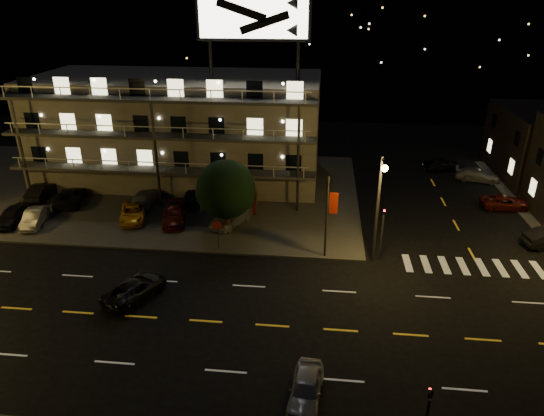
# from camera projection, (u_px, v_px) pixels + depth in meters

# --- Properties ---
(ground) EXTENTS (140.00, 140.00, 0.00)m
(ground) POSITION_uv_depth(u_px,v_px,m) (239.00, 323.00, 28.73)
(ground) COLOR black
(ground) RESTS_ON ground
(curb_nw) EXTENTS (44.00, 24.00, 0.15)m
(curb_nw) POSITION_uv_depth(u_px,v_px,m) (134.00, 188.00, 48.20)
(curb_nw) COLOR #3A3A37
(curb_nw) RESTS_ON ground
(motel) EXTENTS (28.00, 13.80, 18.10)m
(motel) POSITION_uv_depth(u_px,v_px,m) (180.00, 128.00, 49.18)
(motel) COLOR gray
(motel) RESTS_ON ground
(hill_backdrop) EXTENTS (120.00, 25.00, 24.00)m
(hill_backdrop) POSITION_uv_depth(u_px,v_px,m) (269.00, 31.00, 86.99)
(hill_backdrop) COLOR black
(hill_backdrop) RESTS_ON ground
(streetlight_nc) EXTENTS (0.44, 1.92, 8.00)m
(streetlight_nc) POSITION_uv_depth(u_px,v_px,m) (379.00, 200.00, 33.08)
(streetlight_nc) COLOR #2D2D30
(streetlight_nc) RESTS_ON ground
(signal_nw) EXTENTS (0.20, 0.27, 4.60)m
(signal_nw) POSITION_uv_depth(u_px,v_px,m) (382.00, 228.00, 34.52)
(signal_nw) COLOR #2D2D30
(signal_nw) RESTS_ON ground
(banner_north) EXTENTS (0.83, 0.16, 6.40)m
(banner_north) POSITION_uv_depth(u_px,v_px,m) (328.00, 215.00, 34.46)
(banner_north) COLOR #2D2D30
(banner_north) RESTS_ON ground
(stop_sign) EXTENTS (0.91, 0.11, 2.61)m
(stop_sign) POSITION_uv_depth(u_px,v_px,m) (218.00, 230.00, 36.10)
(stop_sign) COLOR #2D2D30
(stop_sign) RESTS_ON ground
(tree) EXTENTS (4.84, 4.66, 6.10)m
(tree) POSITION_uv_depth(u_px,v_px,m) (225.00, 191.00, 37.78)
(tree) COLOR black
(tree) RESTS_ON curb_nw
(lot_car_0) EXTENTS (2.01, 4.25, 1.40)m
(lot_car_0) POSITION_uv_depth(u_px,v_px,m) (12.00, 216.00, 40.51)
(lot_car_0) COLOR black
(lot_car_0) RESTS_ON curb_nw
(lot_car_1) EXTENTS (2.23, 4.13, 1.29)m
(lot_car_1) POSITION_uv_depth(u_px,v_px,m) (34.00, 218.00, 40.29)
(lot_car_1) COLOR gray
(lot_car_1) RESTS_ON curb_nw
(lot_car_2) EXTENTS (3.24, 4.81, 1.22)m
(lot_car_2) POSITION_uv_depth(u_px,v_px,m) (133.00, 213.00, 41.22)
(lot_car_2) COLOR orange
(lot_car_2) RESTS_ON curb_nw
(lot_car_3) EXTENTS (2.66, 4.71, 1.29)m
(lot_car_3) POSITION_uv_depth(u_px,v_px,m) (175.00, 215.00, 40.74)
(lot_car_3) COLOR #5B160D
(lot_car_3) RESTS_ON curb_nw
(lot_car_4) EXTENTS (3.52, 4.84, 1.53)m
(lot_car_4) POSITION_uv_depth(u_px,v_px,m) (231.00, 216.00, 40.34)
(lot_car_4) COLOR gray
(lot_car_4) RESTS_ON curb_nw
(lot_car_5) EXTENTS (1.71, 4.36, 1.41)m
(lot_car_5) POSITION_uv_depth(u_px,v_px,m) (43.00, 191.00, 45.60)
(lot_car_5) COLOR black
(lot_car_5) RESTS_ON curb_nw
(lot_car_6) EXTENTS (3.29, 5.15, 1.32)m
(lot_car_6) POSITION_uv_depth(u_px,v_px,m) (70.00, 197.00, 44.37)
(lot_car_6) COLOR black
(lot_car_6) RESTS_ON curb_nw
(lot_car_7) EXTENTS (1.96, 4.69, 1.35)m
(lot_car_7) POSITION_uv_depth(u_px,v_px,m) (145.00, 198.00, 44.05)
(lot_car_7) COLOR gray
(lot_car_7) RESTS_ON curb_nw
(lot_car_8) EXTENTS (1.92, 4.19, 1.39)m
(lot_car_8) POSITION_uv_depth(u_px,v_px,m) (193.00, 197.00, 44.27)
(lot_car_8) COLOR black
(lot_car_8) RESTS_ON curb_nw
(lot_car_9) EXTENTS (1.97, 4.50, 1.44)m
(lot_car_9) POSITION_uv_depth(u_px,v_px,m) (248.00, 200.00, 43.52)
(lot_car_9) COLOR #5B160D
(lot_car_9) RESTS_ON curb_nw
(side_car_1) EXTENTS (4.42, 2.09, 1.22)m
(side_car_1) POSITION_uv_depth(u_px,v_px,m) (506.00, 202.00, 43.65)
(side_car_1) COLOR #5B160D
(side_car_1) RESTS_ON ground
(side_car_2) EXTENTS (4.74, 2.90, 1.28)m
(side_car_2) POSITION_uv_depth(u_px,v_px,m) (478.00, 175.00, 50.04)
(side_car_2) COLOR gray
(side_car_2) RESTS_ON ground
(side_car_3) EXTENTS (4.29, 2.78, 1.36)m
(side_car_3) POSITION_uv_depth(u_px,v_px,m) (442.00, 164.00, 53.16)
(side_car_3) COLOR black
(side_car_3) RESTS_ON ground
(road_car_east) EXTENTS (1.83, 3.85, 1.27)m
(road_car_east) POSITION_uv_depth(u_px,v_px,m) (306.00, 388.00, 23.21)
(road_car_east) COLOR gray
(road_car_east) RESTS_ON ground
(road_car_west) EXTENTS (3.78, 5.02, 1.27)m
(road_car_west) POSITION_uv_depth(u_px,v_px,m) (135.00, 289.00, 30.97)
(road_car_west) COLOR black
(road_car_west) RESTS_ON ground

